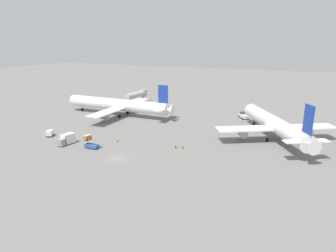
{
  "coord_description": "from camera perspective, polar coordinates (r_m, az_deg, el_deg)",
  "views": [
    {
      "loc": [
        47.11,
        -67.76,
        33.1
      ],
      "look_at": [
        5.56,
        24.7,
        4.0
      ],
      "focal_mm": 31.86,
      "sensor_mm": 36.0,
      "label": 1
    }
  ],
  "objects": [
    {
      "name": "ground_crew_wing_walker_right",
      "position": [
        102.2,
        -9.65,
        -2.64
      ],
      "size": [
        0.36,
        0.36,
        1.56
      ],
      "color": "#4C4C51",
      "rests_on": "ground"
    },
    {
      "name": "pushback_tug",
      "position": [
        136.04,
        14.26,
        1.98
      ],
      "size": [
        6.18,
        8.47,
        2.94
      ],
      "color": "white",
      "rests_on": "ground"
    },
    {
      "name": "ground_crew_ramp_agent_by_cones",
      "position": [
        95.29,
        1.5,
        -3.77
      ],
      "size": [
        0.36,
        0.5,
        1.64
      ],
      "color": "black",
      "rests_on": "ground"
    },
    {
      "name": "jet_bridge",
      "position": [
        166.39,
        -5.8,
        6.06
      ],
      "size": [
        5.17,
        17.36,
        6.35
      ],
      "color": "#B7B7BC",
      "rests_on": "ground"
    },
    {
      "name": "gse_baggage_cart_near_cluster",
      "position": [
        106.74,
        -15.13,
        -2.14
      ],
      "size": [
        2.17,
        3.02,
        1.71
      ],
      "color": "orange",
      "rests_on": "ground"
    },
    {
      "name": "airliner_at_gate_left",
      "position": [
        138.21,
        -9.61,
        4.01
      ],
      "size": [
        55.89,
        42.88,
        15.26
      ],
      "color": "white",
      "rests_on": "ground"
    },
    {
      "name": "airliner_being_pushed",
      "position": [
        109.1,
        19.72,
        0.27
      ],
      "size": [
        38.89,
        44.29,
        16.23
      ],
      "color": "silver",
      "rests_on": "ground"
    },
    {
      "name": "gse_container_dolly_flat",
      "position": [
        115.03,
        -21.7,
        -1.26
      ],
      "size": [
        3.43,
        3.85,
        2.15
      ],
      "color": "slate",
      "rests_on": "ground"
    },
    {
      "name": "ground_plane",
      "position": [
        88.91,
        -9.9,
        -6.09
      ],
      "size": [
        600.0,
        600.0,
        0.0
      ],
      "primitive_type": "plane",
      "color": "slate"
    },
    {
      "name": "gse_catering_truck_tall",
      "position": [
        103.86,
        -18.88,
        -2.44
      ],
      "size": [
        3.28,
        6.14,
        3.5
      ],
      "color": "gray",
      "rests_on": "ground"
    },
    {
      "name": "gse_stair_truck_yellow",
      "position": [
        98.1,
        -14.38,
        -3.59
      ],
      "size": [
        4.67,
        2.07,
        4.06
      ],
      "color": "#2D5199",
      "rests_on": "ground"
    },
    {
      "name": "ground_crew_marshaller_foreground",
      "position": [
        95.0,
        2.8,
        -3.83
      ],
      "size": [
        0.36,
        0.36,
        1.68
      ],
      "color": "#2D3351",
      "rests_on": "ground"
    }
  ]
}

